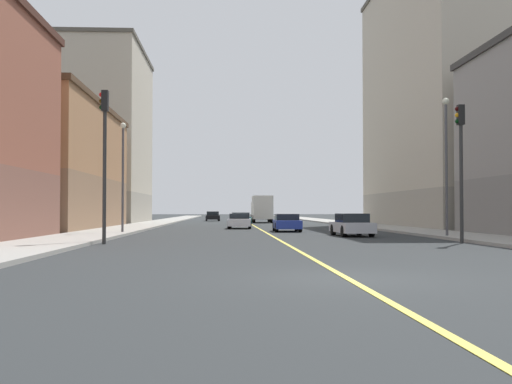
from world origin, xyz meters
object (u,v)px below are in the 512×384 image
Objects in this scene: traffic_light_left_near at (461,154)px; car_blue at (287,223)px; building_right_midblock at (47,166)px; street_lamp_left_near at (446,152)px; traffic_light_right_near at (104,146)px; car_black at (213,216)px; building_left_mid at (442,95)px; street_lamp_right_near at (123,165)px; building_right_distant at (105,136)px; car_silver at (352,225)px; car_teal at (241,219)px; box_truck at (262,209)px; car_white at (240,221)px.

traffic_light_left_near is 1.46× the size of car_blue.
building_right_midblock is 30.18m from street_lamp_left_near.
car_blue is at bearing 58.13° from traffic_light_right_near.
car_black is (-13.29, 51.42, -3.90)m from street_lamp_left_near.
building_right_midblock reaches higher than car_black.
street_lamp_right_near is (-25.29, -15.15, -7.37)m from building_left_mid.
car_blue is at bearing -81.67° from car_black.
traffic_light_left_near is (24.27, -43.50, -5.87)m from building_right_distant.
car_silver is at bearing -32.62° from building_right_midblock.
building_right_distant is 46.72m from street_lamp_left_near.
building_right_distant is 4.65× the size of car_blue.
car_teal is 18.30m from car_blue.
building_left_mid is 25.96m from box_truck.
car_silver reaches higher than car_blue.
street_lamp_left_near is (16.82, 4.59, 0.23)m from traffic_light_right_near.
car_black is (12.00, 12.51, -9.25)m from building_right_distant.
car_white is at bearing 57.10° from street_lamp_right_near.
building_right_midblock is 29.97m from box_truck.
car_blue is (17.97, -5.77, -4.25)m from building_right_midblock.
car_teal is (-10.08, 28.78, -3.91)m from street_lamp_left_near.
car_silver is (2.95, -7.61, 0.02)m from car_blue.
building_right_midblock is at bearing -140.99° from car_teal.
street_lamp_left_near is at bearing 77.52° from traffic_light_left_near.
building_left_mid is 5.63× the size of car_silver.
building_right_distant is 4.53× the size of car_silver.
building_right_distant is 34.72m from car_blue.
car_black is (12.00, 34.96, -4.24)m from building_right_midblock.
building_right_midblock is at bearing 126.13° from street_lamp_right_near.
car_blue is 29.56m from box_truck.
street_lamp_left_near is (25.29, -38.91, -5.35)m from building_right_distant.
street_lamp_left_near reaches higher than car_black.
traffic_light_right_near is 10.84m from street_lamp_right_near.
car_teal is 11.15m from car_white.
building_right_distant is at bearing 123.02° from street_lamp_left_near.
traffic_light_right_near is 1.54× the size of car_silver.
box_truck reaches higher than car_white.
car_white is 1.04× the size of car_silver.
street_lamp_left_near is (1.02, 4.59, 0.52)m from traffic_light_left_near.
car_teal is (-9.06, 33.37, -3.39)m from traffic_light_left_near.
street_lamp_right_near reaches higher than traffic_light_left_near.
street_lamp_left_near is (25.29, -16.46, -0.35)m from building_right_midblock.
building_left_mid is 38.16m from car_black.
traffic_light_right_near is 1.58× the size of car_blue.
car_teal is at bearing -81.93° from car_black.
street_lamp_right_near is 11.96m from car_blue.
traffic_light_right_near is 15.06m from car_silver.
car_blue is (17.97, -28.23, -9.26)m from building_right_distant.
building_left_mid is 5.43× the size of car_white.
building_right_distant reaches higher than street_lamp_right_near.
building_right_midblock reaches higher than car_silver.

